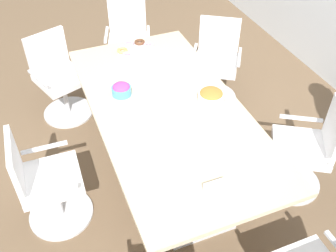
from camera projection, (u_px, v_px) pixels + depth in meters
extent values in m
cube|color=brown|center=(168.00, 169.00, 3.76)|extent=(10.00, 10.00, 0.01)
cube|color=#CCB793|center=(168.00, 110.00, 3.27)|extent=(2.40, 1.20, 0.04)
cube|color=silver|center=(149.00, 132.00, 4.13)|extent=(0.56, 0.56, 0.02)
cylinder|color=silver|center=(148.00, 105.00, 3.90)|extent=(0.09, 0.09, 0.69)
cube|color=silver|center=(191.00, 212.00, 3.37)|extent=(0.56, 0.56, 0.02)
cylinder|color=silver|center=(193.00, 185.00, 3.13)|extent=(0.09, 0.09, 0.69)
cylinder|color=silver|center=(62.00, 213.00, 3.36)|extent=(0.56, 0.56, 0.02)
cylinder|color=silver|center=(57.00, 198.00, 3.22)|extent=(0.05, 0.05, 0.41)
cube|color=white|center=(51.00, 179.00, 3.06)|extent=(0.47, 0.47, 0.06)
cube|color=white|center=(15.00, 165.00, 2.85)|extent=(0.44, 0.05, 0.42)
cube|color=silver|center=(44.00, 148.00, 3.15)|extent=(0.04, 0.37, 0.02)
cube|color=silver|center=(52.00, 193.00, 2.81)|extent=(0.04, 0.37, 0.02)
cylinder|color=silver|center=(289.00, 182.00, 3.62)|extent=(0.74, 0.74, 0.02)
cylinder|color=silver|center=(294.00, 166.00, 3.48)|extent=(0.05, 0.05, 0.41)
cube|color=white|center=(300.00, 147.00, 3.32)|extent=(0.63, 0.63, 0.06)
cube|color=white|center=(334.00, 129.00, 3.14)|extent=(0.39, 0.26, 0.42)
cube|color=silver|center=(306.00, 158.00, 3.06)|extent=(0.22, 0.33, 0.02)
cube|color=silver|center=(301.00, 118.00, 3.42)|extent=(0.22, 0.33, 0.02)
cylinder|color=silver|center=(213.00, 97.00, 4.59)|extent=(0.75, 0.75, 0.02)
cylinder|color=silver|center=(214.00, 82.00, 4.44)|extent=(0.05, 0.05, 0.41)
cube|color=white|center=(216.00, 64.00, 4.29)|extent=(0.64, 0.64, 0.06)
cube|color=white|center=(219.00, 35.00, 4.28)|extent=(0.27, 0.39, 0.42)
cube|color=silver|center=(239.00, 57.00, 4.17)|extent=(0.33, 0.22, 0.02)
cube|color=silver|center=(194.00, 52.00, 4.24)|extent=(0.33, 0.22, 0.02)
cylinder|color=silver|center=(130.00, 75.00, 4.92)|extent=(0.69, 0.69, 0.02)
cylinder|color=silver|center=(129.00, 60.00, 4.78)|extent=(0.05, 0.05, 0.41)
cube|color=white|center=(128.00, 43.00, 4.63)|extent=(0.58, 0.58, 0.06)
cube|color=white|center=(127.00, 16.00, 4.62)|extent=(0.18, 0.43, 0.42)
cube|color=silver|center=(148.00, 34.00, 4.55)|extent=(0.36, 0.15, 0.02)
cube|color=silver|center=(106.00, 35.00, 4.54)|extent=(0.36, 0.15, 0.02)
cylinder|color=silver|center=(69.00, 112.00, 4.38)|extent=(0.69, 0.69, 0.02)
cylinder|color=silver|center=(65.00, 97.00, 4.23)|extent=(0.05, 0.05, 0.41)
cube|color=white|center=(61.00, 79.00, 4.08)|extent=(0.59, 0.59, 0.06)
cube|color=white|center=(47.00, 51.00, 4.04)|extent=(0.19, 0.42, 0.42)
cube|color=silver|center=(80.00, 61.00, 4.12)|extent=(0.36, 0.15, 0.02)
cube|color=silver|center=(37.00, 78.00, 3.88)|extent=(0.36, 0.15, 0.02)
cylinder|color=#4C9EC6|center=(122.00, 91.00, 3.38)|extent=(0.17, 0.17, 0.08)
ellipsoid|color=#9E3D8E|center=(121.00, 87.00, 3.35)|extent=(0.15, 0.15, 0.07)
cylinder|color=white|center=(211.00, 97.00, 3.32)|extent=(0.22, 0.22, 0.07)
ellipsoid|color=#AD702D|center=(211.00, 93.00, 3.30)|extent=(0.20, 0.20, 0.06)
cylinder|color=white|center=(137.00, 51.00, 3.93)|extent=(0.38, 0.38, 0.01)
torus|color=white|center=(141.00, 56.00, 3.82)|extent=(0.11, 0.11, 0.03)
torus|color=white|center=(150.00, 51.00, 3.89)|extent=(0.11, 0.11, 0.03)
torus|color=pink|center=(149.00, 45.00, 3.98)|extent=(0.11, 0.11, 0.03)
torus|color=brown|center=(140.00, 42.00, 4.02)|extent=(0.11, 0.11, 0.03)
torus|color=pink|center=(129.00, 43.00, 4.00)|extent=(0.11, 0.11, 0.03)
torus|color=tan|center=(122.00, 50.00, 3.89)|extent=(0.11, 0.11, 0.03)
torus|color=pink|center=(127.00, 55.00, 3.83)|extent=(0.11, 0.11, 0.03)
cylinder|color=white|center=(151.00, 121.00, 3.13)|extent=(0.18, 0.18, 0.01)
cylinder|color=silver|center=(151.00, 121.00, 3.13)|extent=(0.18, 0.18, 0.01)
cylinder|color=white|center=(151.00, 120.00, 3.12)|extent=(0.18, 0.18, 0.01)
cylinder|color=silver|center=(151.00, 120.00, 3.12)|extent=(0.18, 0.18, 0.01)
cylinder|color=white|center=(151.00, 119.00, 3.12)|extent=(0.18, 0.18, 0.01)
cylinder|color=silver|center=(151.00, 118.00, 3.11)|extent=(0.18, 0.18, 0.01)
cube|color=white|center=(219.00, 193.00, 2.55)|extent=(0.16, 0.16, 0.07)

